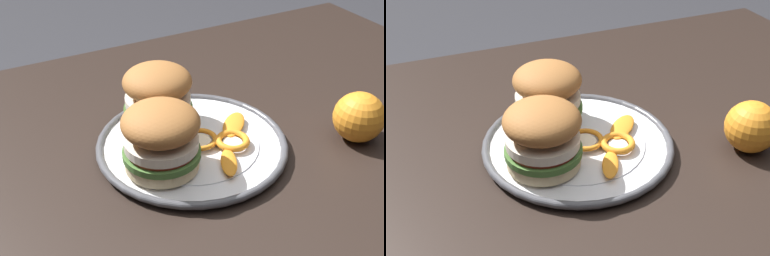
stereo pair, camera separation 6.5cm
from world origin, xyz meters
The scene contains 9 objects.
dining_table centered at (0.00, 0.00, 0.66)m, with size 1.28×0.88×0.77m.
dinner_plate centered at (0.02, -0.01, 0.78)m, with size 0.30×0.30×0.02m.
sandwich_half_left centered at (0.09, 0.03, 0.84)m, with size 0.15×0.15×0.10m.
sandwich_half_right centered at (0.05, -0.08, 0.84)m, with size 0.15×0.15×0.10m.
orange_peel_curled centered at (0.01, 0.00, 0.79)m, with size 0.08×0.08×0.01m.
orange_peel_strip_long centered at (-0.05, -0.01, 0.79)m, with size 0.08×0.08×0.01m.
orange_peel_strip_short centered at (0.01, 0.07, 0.79)m, with size 0.05×0.07×0.01m.
orange_peel_small_curl centered at (-0.03, 0.03, 0.79)m, with size 0.08×0.08×0.01m.
whole_orange centered at (-0.23, 0.09, 0.81)m, with size 0.08×0.08×0.08m, color orange.
Camera 2 is at (0.26, 0.57, 1.22)m, focal length 45.18 mm.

